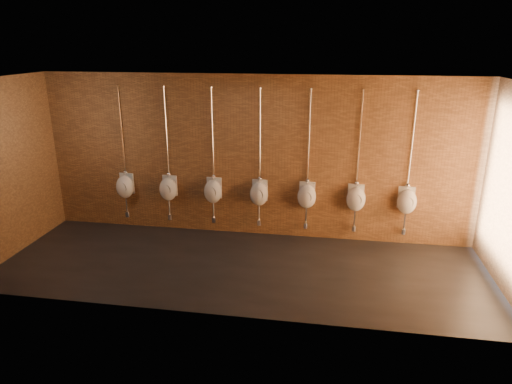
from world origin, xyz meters
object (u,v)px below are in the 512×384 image
urinal_0 (125,186)px  urinal_5 (356,198)px  urinal_2 (213,191)px  urinal_6 (407,201)px  urinal_3 (259,193)px  urinal_1 (168,188)px  urinal_4 (307,196)px

urinal_0 → urinal_5: same height
urinal_2 → urinal_6: same height
urinal_3 → urinal_6: size_ratio=1.00×
urinal_2 → urinal_5: bearing=0.0°
urinal_5 → urinal_6: (0.94, 0.00, 0.00)m
urinal_1 → urinal_4: size_ratio=1.00×
urinal_5 → urinal_6: 0.94m
urinal_0 → urinal_3: (2.81, 0.00, 0.00)m
urinal_4 → urinal_3: bearing=180.0°
urinal_1 → urinal_5: (3.75, 0.00, 0.00)m
urinal_2 → urinal_4: size_ratio=1.00×
urinal_2 → urinal_6: 3.75m
urinal_4 → urinal_6: 1.88m
urinal_1 → urinal_6: size_ratio=1.00×
urinal_2 → urinal_5: 2.81m
urinal_0 → urinal_1: 0.94m
urinal_1 → urinal_3: 1.88m
urinal_0 → urinal_2: bearing=0.0°
urinal_0 → urinal_6: bearing=0.0°
urinal_2 → urinal_0: bearing=180.0°
urinal_5 → urinal_6: same height
urinal_2 → urinal_5: size_ratio=1.00×
urinal_4 → urinal_5: (0.94, 0.00, 0.00)m
urinal_3 → urinal_5: same height
urinal_0 → urinal_1: size_ratio=1.00×
urinal_1 → urinal_4: same height
urinal_1 → urinal_3: (1.88, 0.00, 0.00)m
urinal_6 → urinal_0: bearing=180.0°
urinal_1 → urinal_6: bearing=0.0°
urinal_1 → urinal_6: (4.69, 0.00, 0.00)m
urinal_5 → urinal_6: bearing=0.0°
urinal_3 → urinal_6: (2.81, 0.00, 0.00)m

